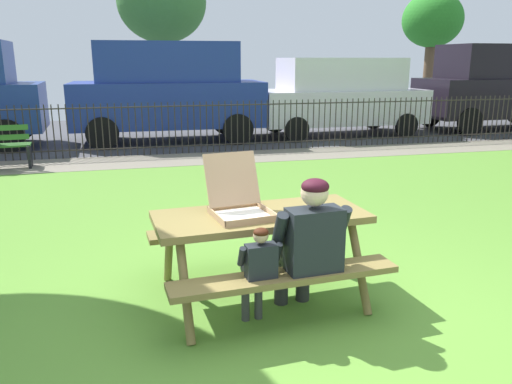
# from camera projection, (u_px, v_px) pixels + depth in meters

# --- Properties ---
(ground) EXTENTS (28.00, 11.86, 0.02)m
(ground) POSITION_uv_depth(u_px,v_px,m) (255.00, 244.00, 5.79)
(ground) COLOR #5C9133
(cobblestone_walkway) EXTENTS (28.00, 1.40, 0.01)m
(cobblestone_walkway) POSITION_uv_depth(u_px,v_px,m) (196.00, 159.00, 10.69)
(cobblestone_walkway) COLOR gray
(street_asphalt) EXTENTS (28.00, 7.28, 0.01)m
(street_asphalt) POSITION_uv_depth(u_px,v_px,m) (177.00, 132.00, 14.76)
(street_asphalt) COLOR #424247
(picnic_table_foreground) EXTENTS (1.90, 1.60, 0.79)m
(picnic_table_foreground) POSITION_uv_depth(u_px,v_px,m) (261.00, 232.00, 4.35)
(picnic_table_foreground) COLOR olive
(picnic_table_foreground) RESTS_ON ground
(pizza_box_open) EXTENTS (0.54, 0.63, 0.49)m
(pizza_box_open) POSITION_uv_depth(u_px,v_px,m) (238.00, 200.00, 4.26)
(pizza_box_open) COLOR tan
(pizza_box_open) RESTS_ON picnic_table_foreground
(adult_at_table) EXTENTS (0.62, 0.61, 1.19)m
(adult_at_table) POSITION_uv_depth(u_px,v_px,m) (309.00, 243.00, 3.94)
(adult_at_table) COLOR #2C2C2C
(adult_at_table) RESTS_ON ground
(child_at_table) EXTENTS (0.34, 0.33, 0.85)m
(child_at_table) POSITION_uv_depth(u_px,v_px,m) (258.00, 267.00, 3.82)
(child_at_table) COLOR #3E3E3E
(child_at_table) RESTS_ON ground
(iron_fence_streetside) EXTENTS (21.59, 0.03, 1.14)m
(iron_fence_streetside) POSITION_uv_depth(u_px,v_px,m) (191.00, 127.00, 11.20)
(iron_fence_streetside) COLOR #2D2823
(iron_fence_streetside) RESTS_ON ground
(parked_car_center) EXTENTS (4.74, 2.15, 2.46)m
(parked_car_center) POSITION_uv_depth(u_px,v_px,m) (168.00, 90.00, 12.69)
(parked_car_center) COLOR navy
(parked_car_center) RESTS_ON ground
(parked_car_right) EXTENTS (4.64, 2.03, 2.08)m
(parked_car_right) POSITION_uv_depth(u_px,v_px,m) (340.00, 95.00, 13.83)
(parked_car_right) COLOR white
(parked_car_right) RESTS_ON ground
(parked_car_far_right) EXTENTS (4.70, 2.08, 2.46)m
(parked_car_far_right) POSITION_uv_depth(u_px,v_px,m) (499.00, 85.00, 14.96)
(parked_car_far_right) COLOR black
(parked_car_far_right) RESTS_ON ground
(far_tree_midleft) EXTENTS (3.14, 3.14, 5.42)m
(far_tree_midleft) POSITION_uv_depth(u_px,v_px,m) (162.00, 3.00, 17.84)
(far_tree_midleft) COLOR brown
(far_tree_midleft) RESTS_ON ground
(far_tree_center) EXTENTS (2.42, 2.42, 4.69)m
(far_tree_center) POSITION_uv_depth(u_px,v_px,m) (432.00, 22.00, 20.48)
(far_tree_center) COLOR brown
(far_tree_center) RESTS_ON ground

